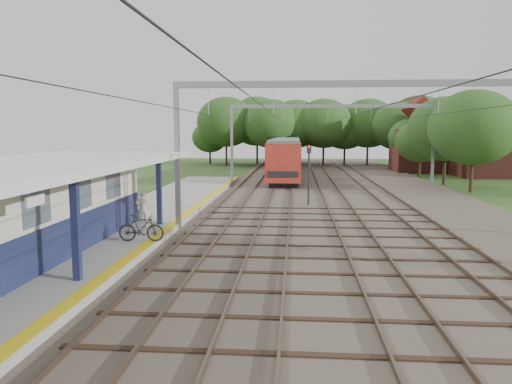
{
  "coord_description": "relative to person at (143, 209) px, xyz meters",
  "views": [
    {
      "loc": [
        0.53,
        -7.92,
        4.73
      ],
      "look_at": [
        -1.52,
        17.73,
        1.6
      ],
      "focal_mm": 35.0,
      "sensor_mm": 36.0,
      "label": 1
    }
  ],
  "objects": [
    {
      "name": "ballast_bed",
      "position": [
        10.43,
        15.95,
        -1.17
      ],
      "size": [
        18.0,
        90.0,
        0.1
      ],
      "primitive_type": "cube",
      "color": "#473D33",
      "rests_on": "ground"
    },
    {
      "name": "platform",
      "position": [
        -1.07,
        -0.05,
        -1.04
      ],
      "size": [
        5.0,
        52.0,
        0.35
      ],
      "primitive_type": "cube",
      "color": "gray",
      "rests_on": "ground"
    },
    {
      "name": "yellow_stripe",
      "position": [
        1.18,
        -0.05,
        -0.86
      ],
      "size": [
        0.45,
        52.0,
        0.01
      ],
      "primitive_type": "cube",
      "color": "yellow",
      "rests_on": "platform"
    },
    {
      "name": "canopy",
      "position": [
        -1.34,
        -8.05,
        2.43
      ],
      "size": [
        6.4,
        20.0,
        3.44
      ],
      "color": "#13193E",
      "rests_on": "platform"
    },
    {
      "name": "rail_tracks",
      "position": [
        7.93,
        15.95,
        -1.04
      ],
      "size": [
        11.8,
        88.0,
        0.15
      ],
      "color": "brown",
      "rests_on": "ballast_bed"
    },
    {
      "name": "catenary_system",
      "position": [
        9.81,
        11.23,
        4.3
      ],
      "size": [
        17.22,
        88.0,
        7.0
      ],
      "color": "gray",
      "rests_on": "ground"
    },
    {
      "name": "tree_band",
      "position": [
        10.27,
        43.07,
        3.71
      ],
      "size": [
        31.72,
        30.88,
        8.82
      ],
      "color": "#382619",
      "rests_on": "ground"
    },
    {
      "name": "house_near",
      "position": [
        27.43,
        31.95,
        1.77
      ],
      "size": [
        7.0,
        6.12,
        7.89
      ],
      "color": "brown",
      "rests_on": "ground"
    },
    {
      "name": "house_far",
      "position": [
        22.43,
        37.95,
        2.02
      ],
      "size": [
        8.0,
        6.12,
        8.66
      ],
      "color": "brown",
      "rests_on": "ground"
    },
    {
      "name": "person",
      "position": [
        0.0,
        0.0,
        0.0
      ],
      "size": [
        0.7,
        0.53,
        1.73
      ],
      "primitive_type": "imported",
      "rotation": [
        0.0,
        0.0,
        3.34
      ],
      "color": "beige",
      "rests_on": "platform"
    },
    {
      "name": "bicycle",
      "position": [
        0.83,
        -2.84,
        -0.32
      ],
      "size": [
        1.85,
        0.59,
        1.1
      ],
      "primitive_type": "imported",
      "rotation": [
        0.0,
        0.0,
        1.61
      ],
      "color": "black",
      "rests_on": "platform"
    },
    {
      "name": "train",
      "position": [
        5.93,
        36.58,
        0.95
      ],
      "size": [
        2.97,
        36.91,
        3.89
      ],
      "color": "black",
      "rests_on": "ballast_bed"
    },
    {
      "name": "signal_post",
      "position": [
        7.78,
        9.52,
        1.11
      ],
      "size": [
        0.29,
        0.26,
        3.86
      ],
      "rotation": [
        0.0,
        0.0,
        0.19
      ],
      "color": "black",
      "rests_on": "ground"
    }
  ]
}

